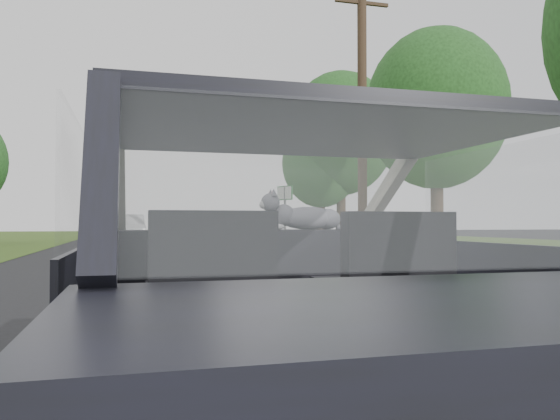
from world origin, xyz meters
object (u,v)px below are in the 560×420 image
other_car (127,230)px  highway_sign (285,215)px  utility_pole (362,115)px  cat (308,217)px  subject_car (284,289)px

other_car → highway_sign: (7.22, -2.10, 0.67)m
highway_sign → other_car: bearing=141.3°
other_car → utility_pole: utility_pole is taller
cat → other_car: (-1.31, 23.74, -0.35)m
highway_sign → subject_car: bearing=-128.1°
utility_pole → other_car: bearing=120.6°
subject_car → highway_sign: bearing=74.3°
cat → other_car: other_car is taller
subject_car → highway_sign: highway_sign is taller
other_car → utility_pole: size_ratio=0.51×
other_car → highway_sign: 7.55m
other_car → cat: bearing=-89.4°
cat → highway_sign: 22.43m
subject_car → cat: bearing=63.1°
highway_sign → utility_pole: 10.08m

